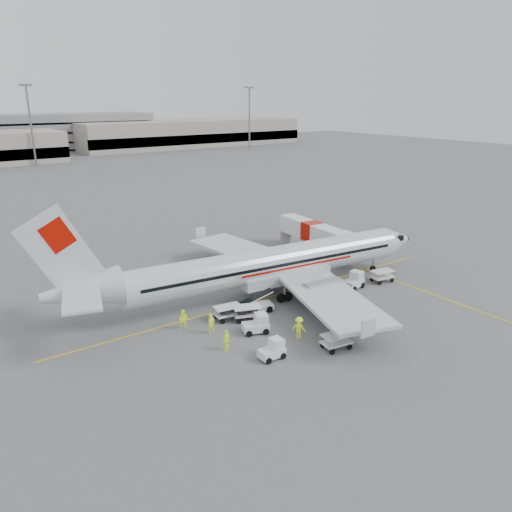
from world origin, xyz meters
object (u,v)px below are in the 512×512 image
object	(u,v)px
aircraft	(272,242)
tug_aft	(272,349)
tug_fore	(354,280)
jet_bridge	(312,238)
belt_loader	(254,299)
tug_mid	(256,324)

from	to	relation	value
aircraft	tug_aft	xyz separation A→B (m)	(-7.97, -10.42, -4.72)
aircraft	tug_fore	world-z (taller)	aircraft
jet_bridge	belt_loader	xyz separation A→B (m)	(-16.47, -10.58, -0.76)
jet_bridge	tug_aft	distance (m)	27.57
aircraft	tug_aft	size ratio (longest dim) A/B	20.02
tug_fore	tug_mid	size ratio (longest dim) A/B	1.04
aircraft	tug_fore	distance (m)	9.83
jet_bridge	tug_mid	world-z (taller)	jet_bridge
belt_loader	tug_mid	bearing A→B (deg)	-109.14
tug_fore	tug_mid	bearing A→B (deg)	179.77
jet_bridge	tug_mid	xyz separation A→B (m)	(-18.92, -14.21, -1.16)
jet_bridge	tug_mid	size ratio (longest dim) A/B	7.02
tug_fore	tug_aft	xyz separation A→B (m)	(-15.79, -6.68, -0.10)
tug_fore	tug_aft	bearing A→B (deg)	-166.97
aircraft	tug_fore	xyz separation A→B (m)	(7.82, -3.74, -4.62)
tug_mid	tug_fore	bearing A→B (deg)	29.32
tug_fore	tug_aft	size ratio (longest dim) A/B	1.13
jet_bridge	tug_aft	world-z (taller)	jet_bridge
belt_loader	tug_fore	world-z (taller)	belt_loader
belt_loader	tug_fore	size ratio (longest dim) A/B	2.03
aircraft	tug_mid	world-z (taller)	aircraft
tug_aft	tug_mid	bearing A→B (deg)	71.70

